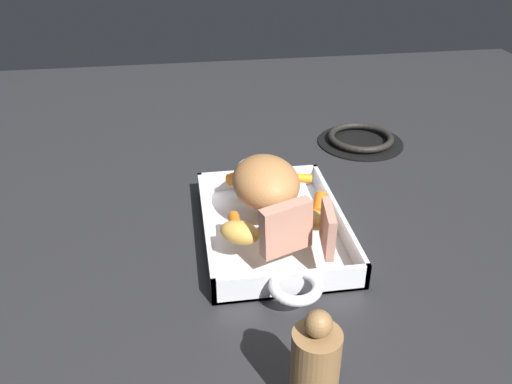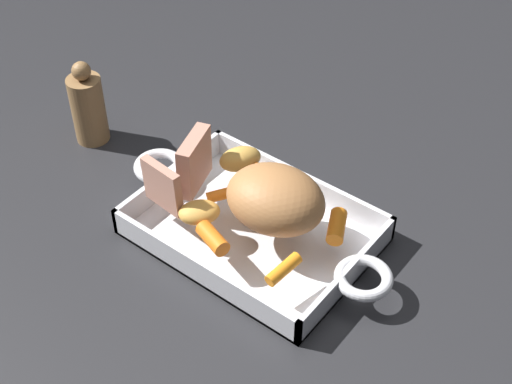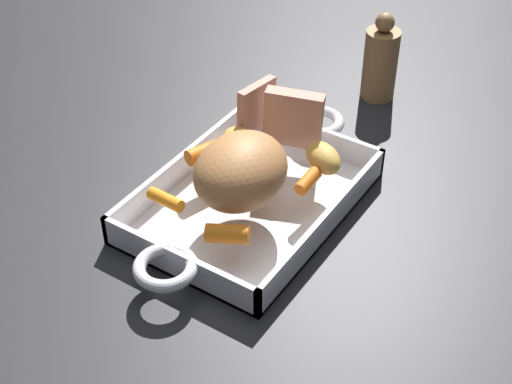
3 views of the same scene
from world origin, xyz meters
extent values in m
plane|color=#232326|center=(0.00, 0.00, 0.00)|extent=(2.08, 2.08, 0.00)
cube|color=silver|center=(0.00, 0.00, 0.00)|extent=(0.33, 0.23, 0.01)
cube|color=silver|center=(0.00, 0.11, 0.02)|extent=(0.33, 0.01, 0.04)
cube|color=silver|center=(0.00, -0.11, 0.02)|extent=(0.33, 0.01, 0.04)
cube|color=silver|center=(0.16, 0.00, 0.02)|extent=(0.01, 0.23, 0.04)
cube|color=silver|center=(-0.16, 0.00, 0.02)|extent=(0.01, 0.23, 0.04)
torus|color=silver|center=(0.18, 0.00, 0.04)|extent=(0.08, 0.08, 0.02)
torus|color=silver|center=(-0.18, 0.00, 0.04)|extent=(0.08, 0.08, 0.02)
ellipsoid|color=#AB7141|center=(-0.03, -0.01, 0.09)|extent=(0.15, 0.13, 0.08)
cube|color=tan|center=(0.11, 0.06, 0.08)|extent=(0.07, 0.02, 0.07)
cube|color=tan|center=(0.11, 0.00, 0.09)|extent=(0.05, 0.09, 0.08)
cylinder|color=orange|center=(0.03, -0.07, 0.05)|extent=(0.04, 0.02, 0.02)
cylinder|color=orange|center=(0.01, 0.08, 0.06)|extent=(0.06, 0.04, 0.03)
cylinder|color=orange|center=(0.05, 0.00, 0.05)|extent=(0.04, 0.05, 0.02)
cylinder|color=orange|center=(-0.11, -0.04, 0.06)|extent=(0.04, 0.06, 0.03)
cylinder|color=orange|center=(-0.10, 0.06, 0.05)|extent=(0.02, 0.06, 0.02)
ellipsoid|color=gold|center=(0.08, -0.07, 0.06)|extent=(0.07, 0.08, 0.04)
ellipsoid|color=gold|center=(0.05, 0.05, 0.06)|extent=(0.07, 0.07, 0.03)
cylinder|color=olive|center=(0.35, -0.02, 0.06)|extent=(0.05, 0.05, 0.12)
sphere|color=olive|center=(0.35, -0.02, 0.13)|extent=(0.03, 0.03, 0.03)
camera|label=1|loc=(0.74, -0.14, 0.53)|focal=37.21mm
camera|label=2|loc=(-0.46, 0.58, 0.76)|focal=51.82mm
camera|label=3|loc=(-0.65, -0.43, 0.66)|focal=53.11mm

